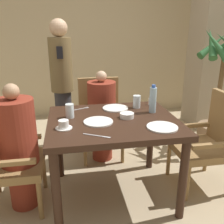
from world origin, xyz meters
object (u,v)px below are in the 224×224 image
Objects in this scene: teacup_with_saucer at (64,125)px; plate_main_right at (162,127)px; diner_in_far_chair at (102,116)px; plate_dessert_center at (98,122)px; bowl_small at (127,115)px; glass_tall_near at (70,111)px; chair_left_side at (2,156)px; potted_palm at (217,102)px; plate_main_left at (115,108)px; chair_far_side at (100,116)px; glass_tall_mid at (137,102)px; water_bottle at (153,100)px; standing_host at (62,82)px; diner_in_left_chair at (19,147)px; chair_right_side at (210,139)px.

plate_main_right is at bearing -9.29° from teacup_with_saucer.
diner_in_far_chair reaches higher than plate_dessert_center.
bowl_small reaches higher than plate_dessert_center.
chair_left_side is at bearing -169.49° from glass_tall_near.
potted_palm is 12.98× the size of glass_tall_near.
diner_in_far_chair is 0.49m from plate_main_left.
chair_far_side is at bearing 64.01° from glass_tall_near.
water_bottle is at bearing -56.05° from glass_tall_mid.
standing_host is 1.99m from potted_palm.
standing_host is at bearing 94.08° from glass_tall_near.
glass_tall_near reaches higher than bowl_small.
diner_in_far_chair is 0.79m from water_bottle.
chair_far_side is 7.11× the size of teacup_with_saucer.
diner_in_left_chair is 8.43× the size of teacup_with_saucer.
water_bottle is (1.35, 0.12, 0.39)m from chair_left_side.
plate_dessert_center is 2.01× the size of glass_tall_mid.
standing_host is 1.25m from bowl_small.
chair_right_side is 1.36m from glass_tall_near.
diner_in_far_chair is at bearing 100.03° from plate_main_left.
bowl_small is at bearing -79.63° from diner_in_far_chair.
water_bottle is 2.11× the size of glass_tall_near.
plate_main_left is 1.98× the size of bowl_small.
chair_right_side is (0.95, -0.86, 0.00)m from chair_far_side.
chair_far_side is 0.58× the size of standing_host.
plate_dessert_center is 0.29m from glass_tall_near.
glass_tall_mid is (-0.06, 0.54, 0.06)m from plate_main_right.
plate_dessert_center is 1.88× the size of teacup_with_saucer.
diner_in_left_chair is 1.76m from chair_right_side.
diner_in_far_chair is 0.76m from glass_tall_near.
chair_right_side is (1.76, -0.00, -0.07)m from diner_in_left_chair.
glass_tall_near is (0.05, 0.24, 0.03)m from teacup_with_saucer.
diner_in_far_chair is 1.06m from plate_main_right.
plate_main_left is at bearing 100.91° from bowl_small.
diner_in_far_chair is 0.81m from plate_dessert_center.
standing_host is 13.09× the size of glass_tall_near.
teacup_with_saucer is at bearing -102.35° from glass_tall_near.
glass_tall_mid is at bearing 38.08° from plate_dessert_center.
potted_palm is at bearing 30.95° from water_bottle.
diner_in_left_chair reaches higher than plate_dessert_center.
chair_right_side is 3.59× the size of water_bottle.
water_bottle reaches higher than chair_right_side.
plate_main_left is (-0.87, 0.28, 0.28)m from chair_right_side.
plate_main_right is at bearing -70.27° from diner_in_far_chair.
plate_main_left is at bearing 40.29° from teacup_with_saucer.
standing_host is 6.53× the size of plate_main_right.
chair_left_side is at bearing 180.00° from chair_right_side.
diner_in_left_chair is at bearing -107.99° from standing_host.
standing_host reaches higher than chair_right_side.
diner_in_left_chair is 0.96m from bowl_small.
water_bottle reaches higher than glass_tall_near.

